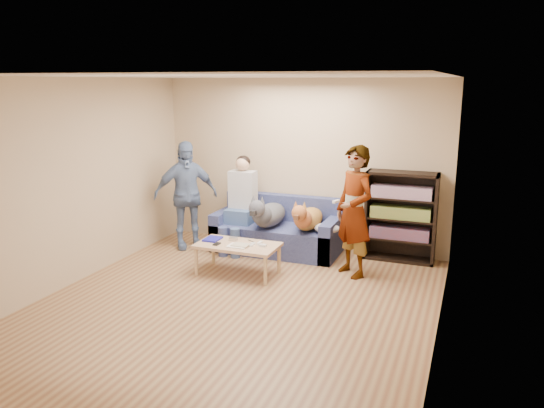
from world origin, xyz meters
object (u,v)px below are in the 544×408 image
at_px(bookshelf, 401,215).
at_px(notebook_blue, 213,239).
at_px(sofa, 278,233).
at_px(dog_gray, 267,214).
at_px(person_standing_right, 354,212).
at_px(camera_silver, 233,239).
at_px(dog_tan, 307,218).
at_px(coffee_table, 238,247).
at_px(person_standing_left, 186,195).
at_px(person_seated, 240,200).

bearing_deg(bookshelf, notebook_blue, -150.51).
bearing_deg(sofa, dog_gray, -107.07).
bearing_deg(notebook_blue, bookshelf, 29.49).
xyz_separation_m(person_standing_right, camera_silver, (-1.57, -0.41, -0.43)).
distance_m(person_standing_right, dog_gray, 1.45).
bearing_deg(notebook_blue, camera_silver, 14.04).
height_order(sofa, bookshelf, bookshelf).
height_order(notebook_blue, dog_tan, dog_tan).
bearing_deg(bookshelf, dog_tan, -161.59).
xyz_separation_m(coffee_table, bookshelf, (1.95, 1.38, 0.31)).
bearing_deg(camera_silver, notebook_blue, -165.96).
height_order(dog_gray, bookshelf, bookshelf).
bearing_deg(coffee_table, dog_tan, 54.79).
relative_size(dog_tan, bookshelf, 0.88).
height_order(dog_gray, coffee_table, dog_gray).
height_order(dog_tan, coffee_table, dog_tan).
bearing_deg(person_standing_right, person_standing_left, -146.10).
relative_size(person_standing_right, sofa, 0.92).
xyz_separation_m(camera_silver, person_seated, (-0.30, 0.90, 0.33)).
bearing_deg(camera_silver, dog_gray, 76.06).
xyz_separation_m(person_standing_right, notebook_blue, (-1.85, -0.48, -0.44)).
distance_m(sofa, coffee_table, 1.16).
height_order(notebook_blue, camera_silver, camera_silver).
xyz_separation_m(camera_silver, dog_gray, (0.19, 0.78, 0.18)).
height_order(dog_gray, dog_tan, dog_gray).
distance_m(person_standing_right, camera_silver, 1.68).
relative_size(person_standing_left, person_seated, 1.14).
relative_size(camera_silver, dog_gray, 0.09).
distance_m(camera_silver, bookshelf, 2.43).
xyz_separation_m(notebook_blue, sofa, (0.55, 1.09, -0.15)).
xyz_separation_m(person_standing_left, bookshelf, (3.19, 0.58, -0.16)).
xyz_separation_m(sofa, person_seated, (-0.57, -0.13, 0.49)).
relative_size(person_standing_right, notebook_blue, 6.73).
bearing_deg(dog_tan, person_standing_left, -175.40).
height_order(person_standing_right, camera_silver, person_standing_right).
height_order(person_standing_right, coffee_table, person_standing_right).
bearing_deg(coffee_table, bookshelf, 35.27).
height_order(sofa, dog_gray, dog_gray).
bearing_deg(person_seated, dog_gray, -13.47).
relative_size(person_standing_right, coffee_table, 1.59).
bearing_deg(person_standing_right, camera_silver, -125.76).
relative_size(person_standing_left, camera_silver, 15.19).
height_order(sofa, dog_tan, dog_tan).
relative_size(person_standing_right, person_standing_left, 1.05).
distance_m(notebook_blue, dog_gray, 0.99).
bearing_deg(bookshelf, coffee_table, -144.73).
xyz_separation_m(person_standing_left, notebook_blue, (0.84, -0.75, -0.40)).
height_order(notebook_blue, dog_gray, dog_gray).
relative_size(notebook_blue, coffee_table, 0.24).
bearing_deg(dog_gray, bookshelf, 14.31).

